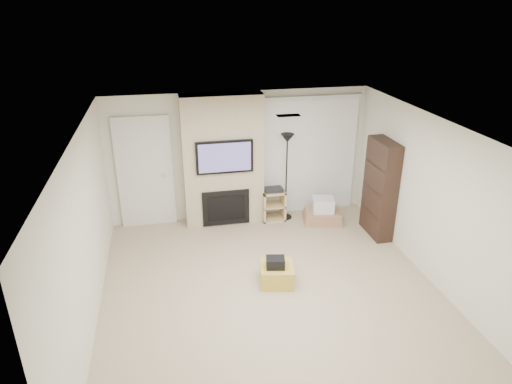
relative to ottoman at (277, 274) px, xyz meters
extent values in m
cube|color=tan|center=(-0.14, -0.27, -0.15)|extent=(5.00, 5.50, 0.00)
cube|color=white|center=(-0.14, -0.27, 2.35)|extent=(5.00, 5.50, 0.00)
cube|color=silver|center=(-0.14, 2.48, 1.10)|extent=(5.00, 0.00, 2.50)
cube|color=silver|center=(-0.14, -3.02, 1.10)|extent=(5.00, 0.00, 2.50)
cube|color=silver|center=(-2.64, -0.27, 1.10)|extent=(0.00, 5.50, 2.50)
cube|color=silver|center=(2.36, -0.27, 1.10)|extent=(0.00, 5.50, 2.50)
cube|color=silver|center=(0.26, 0.53, 2.35)|extent=(0.35, 0.18, 0.01)
cube|color=gold|center=(0.00, 0.00, 0.00)|extent=(0.59, 0.59, 0.30)
cube|color=black|center=(-0.04, -0.03, 0.23)|extent=(0.32, 0.27, 0.16)
cube|color=tan|center=(-0.49, 2.28, 1.10)|extent=(1.50, 0.40, 2.50)
cube|color=black|center=(-0.49, 2.05, 1.25)|extent=(1.05, 0.06, 0.62)
cube|color=#3D385E|center=(-0.49, 2.01, 1.25)|extent=(0.96, 0.00, 0.54)
cube|color=black|center=(-0.49, 2.07, 0.22)|extent=(0.90, 0.04, 0.70)
cube|color=black|center=(-0.49, 2.05, 0.22)|extent=(0.70, 0.02, 0.50)
cube|color=silver|center=(-1.94, 2.44, 0.92)|extent=(1.02, 0.08, 2.14)
cube|color=#BCB9AE|center=(-1.94, 2.45, 0.87)|extent=(0.90, 0.05, 2.05)
cylinder|color=silver|center=(-1.60, 2.40, 0.85)|extent=(0.07, 0.06, 0.07)
cube|color=silver|center=(1.26, 2.42, 2.18)|extent=(1.98, 0.10, 0.08)
cube|color=white|center=(1.26, 2.43, 0.99)|extent=(1.90, 0.03, 2.29)
cylinder|color=black|center=(0.72, 2.14, -0.14)|extent=(0.26, 0.26, 0.03)
cylinder|color=black|center=(0.72, 2.14, 0.68)|extent=(0.03, 0.03, 1.62)
cone|color=black|center=(0.72, 2.14, 1.50)|extent=(0.26, 0.26, 0.17)
cube|color=#D6B67A|center=(0.25, 2.15, 0.15)|extent=(0.04, 0.38, 0.60)
cube|color=#D6B67A|center=(0.66, 2.15, 0.15)|extent=(0.04, 0.38, 0.60)
cube|color=#D6B67A|center=(0.46, 2.15, -0.14)|extent=(0.45, 0.38, 0.03)
cube|color=#D6B67A|center=(0.46, 2.15, 0.15)|extent=(0.45, 0.38, 0.03)
cube|color=#D6B67A|center=(0.46, 2.15, 0.43)|extent=(0.45, 0.38, 0.03)
cube|color=black|center=(0.46, 2.15, 0.48)|extent=(0.35, 0.25, 0.06)
cube|color=tan|center=(1.39, 1.84, -0.11)|extent=(0.84, 0.70, 0.08)
cube|color=tan|center=(1.39, 1.84, -0.03)|extent=(0.80, 0.66, 0.07)
cube|color=tan|center=(1.39, 1.84, 0.04)|extent=(0.75, 0.62, 0.07)
cube|color=silver|center=(1.39, 1.84, 0.21)|extent=(0.47, 0.44, 0.27)
cube|color=black|center=(2.20, 1.18, 0.75)|extent=(0.30, 0.80, 1.80)
cube|color=black|center=(2.18, 1.18, 0.30)|extent=(0.26, 0.72, 0.02)
cube|color=black|center=(2.18, 1.18, 0.75)|extent=(0.26, 0.72, 0.02)
cube|color=black|center=(2.18, 1.18, 1.20)|extent=(0.26, 0.72, 0.02)
camera|label=1|loc=(-1.53, -5.76, 3.96)|focal=32.00mm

